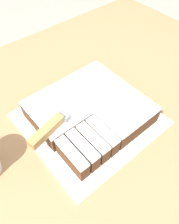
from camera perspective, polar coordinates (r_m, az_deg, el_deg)
ground_plane at (r=1.44m, az=0.26°, el=-27.13°), size 8.00×8.00×0.00m
countertop at (r=1.00m, az=0.36°, el=-21.59°), size 1.40×1.10×0.91m
cake_board at (r=0.62m, az=0.00°, el=-1.82°), size 0.34×0.32×0.01m
cake at (r=0.60m, az=0.05°, el=0.34°), size 0.27×0.26×0.06m
knife at (r=0.53m, az=-8.40°, el=-2.46°), size 0.28×0.09×0.02m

